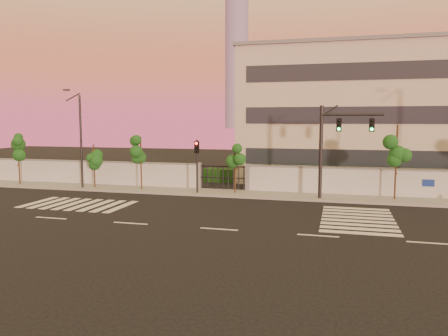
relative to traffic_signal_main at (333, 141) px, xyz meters
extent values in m
plane|color=black|center=(-5.47, -9.75, -4.18)|extent=(120.00, 120.00, 0.00)
cube|color=gray|center=(-5.47, 0.75, -4.10)|extent=(60.00, 3.00, 0.15)
cube|color=#B7BABF|center=(-22.97, 2.25, -3.18)|extent=(25.00, 0.30, 2.00)
cube|color=slate|center=(-22.97, 2.25, -2.12)|extent=(25.00, 0.36, 0.12)
cube|color=slate|center=(-10.47, 2.25, -3.08)|extent=(0.35, 0.35, 2.20)
cube|color=slate|center=(-6.47, 2.25, -3.08)|extent=(0.35, 0.35, 2.20)
cube|color=#153510|center=(3.53, 4.75, -3.28)|extent=(20.00, 2.00, 1.80)
cube|color=#153510|center=(-21.47, 4.75, -3.48)|extent=(12.00, 1.80, 1.40)
cube|color=#153510|center=(-8.47, 7.25, -3.58)|extent=(6.00, 1.50, 1.20)
cube|color=beige|center=(3.53, 12.25, 1.82)|extent=(24.00, 12.00, 12.00)
cube|color=#262D38|center=(3.53, 6.23, -1.68)|extent=(22.00, 0.08, 1.40)
cube|color=#262D38|center=(3.53, 6.23, 1.82)|extent=(22.00, 0.08, 1.40)
cube|color=#262D38|center=(3.53, 6.23, 5.32)|extent=(22.00, 0.08, 1.40)
cube|color=slate|center=(3.53, 12.25, 7.92)|extent=(24.40, 12.40, 0.30)
cylinder|color=gray|center=(-70.47, 270.25, 50.82)|extent=(16.00, 16.00, 110.00)
cube|color=silver|center=(-19.47, -5.75, -4.17)|extent=(0.50, 4.00, 0.02)
cube|color=silver|center=(-18.57, -5.75, -4.17)|extent=(0.50, 4.00, 0.02)
cube|color=silver|center=(-17.67, -5.75, -4.17)|extent=(0.50, 4.00, 0.02)
cube|color=silver|center=(-16.77, -5.75, -4.17)|extent=(0.50, 4.00, 0.02)
cube|color=silver|center=(-15.87, -5.75, -4.17)|extent=(0.50, 4.00, 0.02)
cube|color=silver|center=(-14.97, -5.75, -4.17)|extent=(0.50, 4.00, 0.02)
cube|color=silver|center=(-14.07, -5.75, -4.17)|extent=(0.50, 4.00, 0.02)
cube|color=silver|center=(-13.17, -5.75, -4.17)|extent=(0.50, 4.00, 0.02)
cube|color=silver|center=(1.53, -8.75, -4.17)|extent=(4.00, 0.50, 0.02)
cube|color=silver|center=(1.53, -7.85, -4.17)|extent=(4.00, 0.50, 0.02)
cube|color=silver|center=(1.53, -6.95, -4.17)|extent=(4.00, 0.50, 0.02)
cube|color=silver|center=(1.53, -6.05, -4.17)|extent=(4.00, 0.50, 0.02)
cube|color=silver|center=(1.53, -5.15, -4.17)|extent=(4.00, 0.50, 0.02)
cube|color=silver|center=(1.53, -4.25, -4.17)|extent=(4.00, 0.50, 0.02)
cube|color=silver|center=(1.53, -3.35, -4.17)|extent=(4.00, 0.50, 0.02)
cube|color=silver|center=(1.53, -2.45, -4.17)|extent=(4.00, 0.50, 0.02)
cube|color=silver|center=(-15.47, -9.75, -4.17)|extent=(2.00, 0.15, 0.01)
cube|color=silver|center=(-10.47, -9.75, -4.17)|extent=(2.00, 0.15, 0.01)
cube|color=silver|center=(-5.47, -9.75, -4.17)|extent=(2.00, 0.15, 0.01)
cube|color=silver|center=(-0.47, -9.75, -4.17)|extent=(2.00, 0.15, 0.01)
cube|color=silver|center=(4.53, -9.75, -4.17)|extent=(2.00, 0.15, 0.01)
cylinder|color=#382314|center=(-25.95, 0.30, -1.95)|extent=(0.12, 0.12, 4.45)
sphere|color=#134516|center=(-25.95, 0.30, -0.61)|extent=(1.11, 1.11, 1.11)
sphere|color=#134516|center=(-25.60, 0.50, -1.28)|extent=(0.85, 0.85, 0.85)
sphere|color=#134516|center=(-26.25, 0.15, -1.06)|extent=(0.81, 0.81, 0.81)
cylinder|color=#382314|center=(-18.85, 0.48, -2.35)|extent=(0.12, 0.12, 3.65)
sphere|color=#134516|center=(-18.85, 0.48, -1.25)|extent=(1.09, 1.09, 1.09)
sphere|color=#134516|center=(-18.51, 0.67, -1.80)|extent=(0.83, 0.83, 0.83)
sphere|color=#134516|center=(-19.15, 0.33, -1.62)|extent=(0.79, 0.79, 0.79)
cylinder|color=#382314|center=(-14.70, 0.50, -2.03)|extent=(0.11, 0.11, 4.30)
sphere|color=#134516|center=(-14.70, 0.50, -0.74)|extent=(1.03, 1.03, 1.03)
sphere|color=#134516|center=(-14.38, 0.69, -1.38)|extent=(0.78, 0.78, 0.78)
sphere|color=#134516|center=(-14.98, 0.36, -1.17)|extent=(0.75, 0.75, 0.75)
cylinder|color=#382314|center=(-7.13, 0.74, -2.26)|extent=(0.11, 0.11, 3.83)
sphere|color=#134516|center=(-7.13, 0.74, -1.11)|extent=(1.01, 1.01, 1.01)
sphere|color=#134516|center=(-6.80, 0.92, -1.69)|extent=(0.77, 0.77, 0.77)
sphere|color=#134516|center=(-7.40, 0.60, -1.50)|extent=(0.73, 0.73, 0.73)
cylinder|color=#382314|center=(4.20, 0.93, -1.54)|extent=(0.12, 0.12, 5.28)
sphere|color=#134516|center=(4.20, 0.93, 0.04)|extent=(1.12, 1.12, 1.12)
sphere|color=#134516|center=(4.56, 1.13, -0.75)|extent=(0.85, 0.85, 0.85)
sphere|color=#134516|center=(3.90, 0.77, -0.48)|extent=(0.81, 0.81, 0.81)
cylinder|color=black|center=(-0.83, 0.01, -0.87)|extent=(0.26, 0.26, 6.61)
cylinder|color=black|center=(1.19, 0.01, 1.79)|extent=(4.05, 0.27, 0.17)
cube|color=black|center=(0.34, -0.04, 1.10)|extent=(0.37, 0.19, 0.96)
sphere|color=#0CF259|center=(0.34, -0.15, 0.80)|extent=(0.21, 0.21, 0.21)
cube|color=black|center=(2.47, -0.04, 1.10)|extent=(0.37, 0.19, 0.96)
sphere|color=#0CF259|center=(2.47, -0.15, 0.80)|extent=(0.21, 0.21, 0.21)
cylinder|color=black|center=(-9.90, 0.06, -2.10)|extent=(0.15, 0.15, 4.14)
cube|color=black|center=(-9.90, 0.01, -0.58)|extent=(0.32, 0.17, 0.83)
sphere|color=red|center=(-9.90, -0.10, -0.33)|extent=(0.18, 0.18, 0.18)
cylinder|color=black|center=(-19.74, 0.10, -0.38)|extent=(0.17, 0.17, 7.59)
cylinder|color=black|center=(-19.74, -0.76, 3.22)|extent=(0.09, 1.82, 0.74)
cube|color=#3F3F44|center=(-19.74, -1.61, 3.70)|extent=(0.47, 0.24, 0.14)
camera|label=1|loc=(0.42, -30.93, 1.40)|focal=35.00mm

